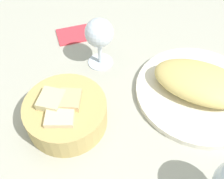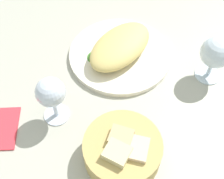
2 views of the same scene
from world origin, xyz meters
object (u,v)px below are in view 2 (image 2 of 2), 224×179
plate (120,54)px  folded_napkin (2,128)px  wine_glass_near (51,94)px  bread_basket (123,150)px  wine_glass_far (216,54)px

plate → folded_napkin: size_ratio=2.52×
wine_glass_near → folded_napkin: size_ratio=1.14×
wine_glass_near → folded_napkin: (10.42, -7.24, -8.15)cm
bread_basket → folded_napkin: bread_basket is taller
folded_napkin → wine_glass_near: bearing=104.2°
wine_glass_far → folded_napkin: wine_glass_far is taller
wine_glass_far → folded_napkin: bearing=-34.1°
wine_glass_far → bread_basket: bearing=-6.6°
folded_napkin → plate: bearing=126.8°
plate → wine_glass_far: bearing=111.9°
bread_basket → wine_glass_far: (-31.91, 3.72, 4.82)cm
plate → bread_basket: bread_basket is taller
wine_glass_near → folded_napkin: 15.08cm
wine_glass_near → plate: bearing=179.4°
bread_basket → wine_glass_near: size_ratio=1.30×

